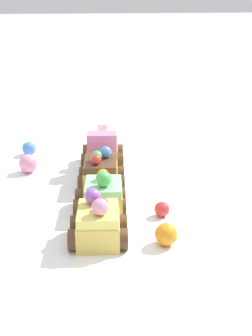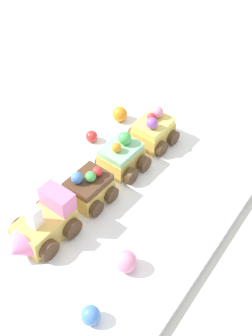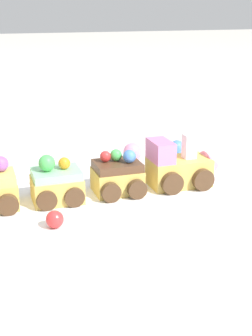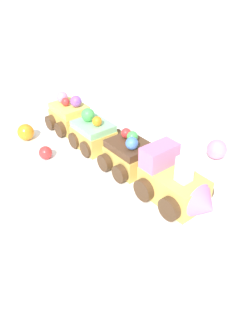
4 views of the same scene
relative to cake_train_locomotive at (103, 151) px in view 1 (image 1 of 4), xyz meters
The scene contains 10 objects.
ground_plane 0.12m from the cake_train_locomotive, behind, with size 10.00×10.00×0.00m, color beige.
display_board 0.12m from the cake_train_locomotive, behind, with size 0.71×0.41×0.01m, color white.
cake_train_locomotive is the anchor object (origin of this frame).
cake_car_chocolate 0.10m from the cake_train_locomotive, behind, with size 0.07×0.08×0.06m.
cake_car_mint 0.18m from the cake_train_locomotive, behind, with size 0.07×0.08×0.06m.
cake_car_lemon 0.27m from the cake_train_locomotive, behind, with size 0.07×0.08×0.06m.
gumball_red 0.22m from the cake_train_locomotive, 161.32° to the right, with size 0.02×0.02×0.02m, color red.
gumball_orange 0.29m from the cake_train_locomotive, 167.61° to the right, with size 0.03×0.03×0.03m, color orange.
gumball_blue 0.15m from the cake_train_locomotive, 64.56° to the left, with size 0.03×0.03×0.03m, color #4C84E0.
gumball_pink 0.13m from the cake_train_locomotive, 100.71° to the left, with size 0.03×0.03×0.03m, color pink.
Camera 1 is at (-0.65, 0.03, 0.31)m, focal length 50.00 mm.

